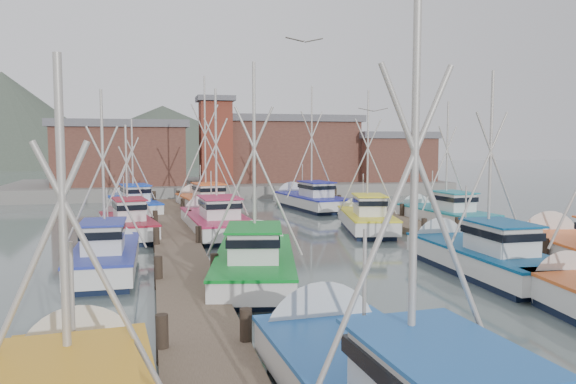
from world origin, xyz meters
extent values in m
plane|color=#485655|center=(0.00, 0.00, 0.00)|extent=(260.00, 260.00, 0.00)
cube|color=#4F3F31|center=(-7.00, 4.00, 0.20)|extent=(2.20, 46.00, 0.40)
cylinder|color=black|center=(-8.00, -9.00, 0.45)|extent=(0.30, 0.30, 1.50)
cylinder|color=black|center=(-8.00, -2.00, 0.45)|extent=(0.30, 0.30, 1.50)
cylinder|color=black|center=(-8.00, 5.00, 0.45)|extent=(0.30, 0.30, 1.50)
cylinder|color=black|center=(-8.00, 12.00, 0.45)|extent=(0.30, 0.30, 1.50)
cylinder|color=black|center=(-8.00, 19.00, 0.45)|extent=(0.30, 0.30, 1.50)
cylinder|color=black|center=(-8.00, 26.00, 0.45)|extent=(0.30, 0.30, 1.50)
cylinder|color=black|center=(-6.00, -9.00, 0.45)|extent=(0.30, 0.30, 1.50)
cylinder|color=black|center=(-6.00, -2.00, 0.45)|extent=(0.30, 0.30, 1.50)
cylinder|color=black|center=(-6.00, 5.00, 0.45)|extent=(0.30, 0.30, 1.50)
cylinder|color=black|center=(-6.00, 12.00, 0.45)|extent=(0.30, 0.30, 1.50)
cylinder|color=black|center=(-6.00, 19.00, 0.45)|extent=(0.30, 0.30, 1.50)
cylinder|color=black|center=(-6.00, 26.00, 0.45)|extent=(0.30, 0.30, 1.50)
cube|color=#4F3F31|center=(7.00, 4.00, 0.20)|extent=(2.20, 46.00, 0.40)
cylinder|color=black|center=(6.00, -2.00, 0.45)|extent=(0.30, 0.30, 1.50)
cylinder|color=black|center=(6.00, 5.00, 0.45)|extent=(0.30, 0.30, 1.50)
cylinder|color=black|center=(6.00, 12.00, 0.45)|extent=(0.30, 0.30, 1.50)
cylinder|color=black|center=(6.00, 19.00, 0.45)|extent=(0.30, 0.30, 1.50)
cylinder|color=black|center=(6.00, 26.00, 0.45)|extent=(0.30, 0.30, 1.50)
cylinder|color=black|center=(8.00, -2.00, 0.45)|extent=(0.30, 0.30, 1.50)
cylinder|color=black|center=(8.00, 5.00, 0.45)|extent=(0.30, 0.30, 1.50)
cylinder|color=black|center=(8.00, 12.00, 0.45)|extent=(0.30, 0.30, 1.50)
cylinder|color=black|center=(8.00, 19.00, 0.45)|extent=(0.30, 0.30, 1.50)
cylinder|color=black|center=(8.00, 26.00, 0.45)|extent=(0.30, 0.30, 1.50)
cube|color=slate|center=(0.00, 37.00, 0.60)|extent=(44.00, 16.00, 1.20)
cube|color=brown|center=(-11.00, 35.00, 3.95)|extent=(12.00, 8.00, 5.50)
cube|color=#5D5D62|center=(-11.00, 35.00, 7.05)|extent=(12.72, 8.48, 0.70)
cube|color=brown|center=(6.00, 37.00, 4.30)|extent=(14.00, 9.00, 6.20)
cube|color=#5D5D62|center=(6.00, 37.00, 7.75)|extent=(14.84, 9.54, 0.70)
cube|color=brown|center=(17.00, 34.00, 3.45)|extent=(8.00, 6.00, 4.50)
cube|color=#5D5D62|center=(17.00, 34.00, 6.05)|extent=(8.48, 6.36, 0.70)
cube|color=maroon|center=(-2.00, 33.00, 5.20)|extent=(3.00, 3.00, 8.00)
cube|color=#5D5D62|center=(-2.00, 33.00, 9.45)|extent=(3.60, 3.60, 0.50)
cone|color=#475143|center=(-40.00, 115.00, 0.00)|extent=(110.00, 110.00, 42.00)
cone|color=#475143|center=(-5.00, 130.00, 0.00)|extent=(140.00, 140.00, 30.00)
cone|color=#475143|center=(35.00, 120.00, 0.00)|extent=(90.00, 90.00, 24.00)
cone|color=silver|center=(-4.37, -9.30, 0.55)|extent=(2.92, 1.26, 2.86)
cube|color=black|center=(-4.05, -14.98, 1.88)|extent=(2.13, 3.13, 0.28)
cube|color=#205CAA|center=(-4.05, -14.98, 2.24)|extent=(2.26, 3.32, 0.07)
cylinder|color=#A9A39B|center=(-4.10, -14.06, 4.57)|extent=(0.13, 0.13, 6.94)
cylinder|color=#A9A39B|center=(-4.69, -14.09, 3.76)|extent=(2.49, 0.23, 5.43)
cylinder|color=#A9A39B|center=(-3.52, -14.03, 3.76)|extent=(2.49, 0.23, 5.43)
cylinder|color=#A9A39B|center=(-4.20, -12.23, 2.30)|extent=(0.08, 0.08, 2.56)
cone|color=silver|center=(4.86, -6.48, 0.55)|extent=(2.55, 1.33, 2.45)
cone|color=silver|center=(-9.75, -9.44, 0.55)|extent=(2.65, 1.30, 2.57)
cube|color=orange|center=(-9.35, -14.53, 2.24)|extent=(2.10, 3.02, 0.07)
cylinder|color=#A9A39B|center=(-9.41, -13.71, 3.79)|extent=(0.13, 0.13, 5.39)
cylinder|color=#A9A39B|center=(-9.98, -13.75, 3.16)|extent=(1.95, 0.25, 4.22)
cylinder|color=#A9A39B|center=(-8.85, -13.66, 3.16)|extent=(1.95, 0.25, 4.22)
cylinder|color=#A9A39B|center=(-9.55, -12.07, 2.30)|extent=(0.08, 0.08, 2.47)
cube|color=black|center=(-4.46, -1.79, 0.05)|extent=(3.88, 7.79, 0.70)
cube|color=silver|center=(-4.46, -1.79, 0.70)|extent=(4.41, 8.85, 0.80)
cube|color=#088222|center=(-4.46, -1.79, 1.08)|extent=(4.51, 8.95, 0.10)
cone|color=silver|center=(-3.61, 2.35, 0.55)|extent=(2.81, 1.61, 2.65)
cube|color=silver|center=(-4.67, -2.79, 1.65)|extent=(2.19, 2.83, 1.10)
cube|color=black|center=(-4.67, -2.79, 1.88)|extent=(2.35, 3.10, 0.28)
cube|color=#088222|center=(-4.67, -2.79, 2.24)|extent=(2.49, 3.29, 0.07)
cylinder|color=#A9A39B|center=(-4.50, -1.96, 4.63)|extent=(0.14, 0.14, 7.05)
cylinder|color=#A9A39B|center=(-5.03, -1.85, 3.80)|extent=(2.48, 0.60, 5.51)
cylinder|color=#A9A39B|center=(-3.97, -2.07, 3.80)|extent=(2.48, 0.60, 5.51)
cylinder|color=#A9A39B|center=(-4.15, -0.30, 2.30)|extent=(0.08, 0.08, 2.36)
cube|color=black|center=(4.56, -2.87, 0.05)|extent=(2.39, 7.30, 0.70)
cube|color=silver|center=(4.56, -2.87, 0.70)|extent=(2.72, 8.29, 0.80)
cube|color=navy|center=(4.56, -2.87, 1.08)|extent=(2.80, 8.38, 0.10)
cone|color=silver|center=(4.57, 1.27, 0.55)|extent=(2.59, 1.11, 2.59)
cube|color=silver|center=(4.56, -3.87, 1.65)|extent=(1.68, 2.49, 1.10)
cube|color=black|center=(4.56, -3.87, 1.88)|extent=(1.79, 2.74, 0.28)
cube|color=navy|center=(4.56, -3.87, 2.24)|extent=(1.90, 2.91, 0.07)
cylinder|color=#A9A39B|center=(4.56, -3.04, 4.54)|extent=(0.12, 0.12, 6.88)
cylinder|color=#A9A39B|center=(4.03, -3.04, 3.73)|extent=(2.46, 0.09, 5.38)
cylinder|color=#A9A39B|center=(5.09, -3.04, 3.73)|extent=(2.46, 0.09, 5.38)
cylinder|color=#A9A39B|center=(4.57, -1.38, 2.30)|extent=(0.07, 0.07, 2.31)
cube|color=black|center=(-9.99, 0.75, 0.05)|extent=(2.09, 6.30, 0.70)
cube|color=silver|center=(-9.99, 0.75, 0.70)|extent=(2.37, 7.16, 0.80)
cube|color=#232F97|center=(-9.99, 0.75, 1.08)|extent=(2.44, 7.24, 0.10)
cone|color=silver|center=(-9.96, 4.32, 0.55)|extent=(2.24, 1.12, 2.23)
cube|color=silver|center=(-10.00, -0.11, 1.65)|extent=(1.46, 2.15, 1.10)
cube|color=black|center=(-10.00, -0.11, 1.88)|extent=(1.55, 2.37, 0.28)
cube|color=#232F97|center=(-10.00, -0.11, 2.24)|extent=(1.64, 2.51, 0.07)
cylinder|color=#A9A39B|center=(-9.99, 0.61, 4.19)|extent=(0.11, 0.11, 6.19)
cylinder|color=#A9A39B|center=(-10.48, 0.61, 3.47)|extent=(2.21, 0.10, 4.84)
cylinder|color=#A9A39B|center=(-9.50, 0.60, 3.47)|extent=(2.21, 0.10, 4.84)
cylinder|color=#A9A39B|center=(-9.98, 2.04, 2.30)|extent=(0.06, 0.06, 2.14)
cone|color=silver|center=(10.25, 1.00, 0.55)|extent=(3.08, 1.59, 2.94)
cube|color=black|center=(-4.62, 9.69, 0.05)|extent=(3.10, 8.13, 0.70)
cube|color=silver|center=(-4.62, 9.69, 0.70)|extent=(3.52, 9.24, 0.80)
cube|color=#B11D49|center=(-4.62, 9.69, 1.08)|extent=(3.61, 9.33, 0.10)
cone|color=silver|center=(-4.90, 14.21, 0.55)|extent=(2.90, 1.28, 2.83)
cube|color=silver|center=(-4.55, 8.60, 1.65)|extent=(2.00, 2.83, 1.10)
cube|color=black|center=(-4.55, 8.60, 1.88)|extent=(2.13, 3.11, 0.28)
cube|color=#B11D49|center=(-4.55, 8.60, 2.24)|extent=(2.26, 3.30, 0.07)
cylinder|color=#A9A39B|center=(-4.61, 9.51, 4.68)|extent=(0.13, 0.13, 7.15)
cylinder|color=#A9A39B|center=(-5.18, 9.47, 3.84)|extent=(2.56, 0.26, 5.59)
cylinder|color=#A9A39B|center=(-4.03, 9.54, 3.84)|extent=(2.56, 0.26, 5.59)
cylinder|color=#A9A39B|center=(-4.72, 11.32, 2.30)|extent=(0.08, 0.08, 2.53)
cube|color=black|center=(4.14, 8.63, 0.05)|extent=(3.50, 6.97, 0.70)
cube|color=silver|center=(4.14, 8.63, 0.70)|extent=(3.98, 7.92, 0.80)
cube|color=yellow|center=(4.14, 8.63, 1.08)|extent=(4.07, 8.01, 0.10)
cone|color=silver|center=(4.93, 12.33, 0.55)|extent=(2.54, 1.57, 2.37)
cube|color=silver|center=(3.96, 7.74, 1.65)|extent=(1.97, 2.54, 1.10)
cube|color=black|center=(3.96, 7.74, 1.88)|extent=(2.11, 2.78, 0.28)
cube|color=yellow|center=(3.96, 7.74, 2.24)|extent=(2.24, 2.95, 0.07)
cylinder|color=#A9A39B|center=(4.11, 8.48, 4.68)|extent=(0.13, 0.13, 7.17)
cylinder|color=#A9A39B|center=(3.64, 8.58, 3.84)|extent=(2.51, 0.61, 5.60)
cylinder|color=#A9A39B|center=(4.59, 8.38, 3.84)|extent=(2.51, 0.61, 5.60)
cylinder|color=#A9A39B|center=(4.43, 9.96, 2.30)|extent=(0.07, 0.07, 2.11)
cube|color=black|center=(-9.51, 9.69, 0.05)|extent=(3.08, 6.57, 0.70)
cube|color=silver|center=(-9.51, 9.69, 0.70)|extent=(3.50, 7.46, 0.80)
cube|color=maroon|center=(-9.51, 9.69, 1.08)|extent=(3.58, 7.54, 0.10)
cone|color=silver|center=(-10.11, 13.22, 0.55)|extent=(2.39, 1.46, 2.24)
cube|color=silver|center=(-9.37, 8.84, 1.65)|extent=(1.78, 2.36, 1.10)
cube|color=black|center=(-9.37, 8.84, 1.88)|extent=(1.91, 2.59, 0.28)
cube|color=maroon|center=(-9.37, 8.84, 2.24)|extent=(2.03, 2.75, 0.07)
cylinder|color=#A9A39B|center=(-9.49, 9.55, 3.66)|extent=(0.12, 0.12, 5.11)
cylinder|color=#A9A39B|center=(-9.98, 9.47, 3.05)|extent=(1.83, 0.39, 4.00)
cylinder|color=#A9A39B|center=(-9.00, 9.63, 3.05)|extent=(1.83, 0.39, 4.00)
cylinder|color=#A9A39B|center=(-9.73, 10.96, 2.30)|extent=(0.07, 0.07, 2.15)
cube|color=black|center=(9.63, 9.36, 0.05)|extent=(2.83, 7.03, 0.70)
cube|color=silver|center=(9.63, 9.36, 0.70)|extent=(3.22, 7.99, 0.80)
cube|color=#147C89|center=(9.63, 9.36, 1.08)|extent=(3.30, 8.08, 0.10)
cone|color=silver|center=(9.30, 13.25, 0.55)|extent=(2.55, 1.31, 2.47)
cube|color=silver|center=(9.71, 8.43, 1.65)|extent=(1.79, 2.47, 1.10)
cube|color=black|center=(9.71, 8.43, 1.88)|extent=(1.91, 2.71, 0.28)
cube|color=#147C89|center=(9.71, 8.43, 2.24)|extent=(2.02, 2.87, 0.07)
cylinder|color=#A9A39B|center=(9.65, 9.21, 4.44)|extent=(0.12, 0.12, 6.68)
cylinder|color=#A9A39B|center=(9.12, 9.16, 3.66)|extent=(2.39, 0.29, 5.22)
cylinder|color=#A9A39B|center=(10.17, 9.25, 3.66)|extent=(2.39, 0.29, 5.22)
cylinder|color=#A9A39B|center=(9.51, 10.76, 2.30)|extent=(0.07, 0.07, 2.28)
cube|color=black|center=(-4.25, 20.24, 0.05)|extent=(3.57, 7.99, 0.70)
cube|color=silver|center=(-4.25, 20.24, 0.70)|extent=(4.05, 9.08, 0.80)
cube|color=#E5591D|center=(-4.25, 20.24, 1.08)|extent=(4.15, 9.18, 0.10)
cone|color=silver|center=(-4.86, 24.58, 0.55)|extent=(2.87, 1.47, 2.74)
cube|color=silver|center=(-4.10, 19.20, 1.65)|extent=(2.12, 2.85, 1.10)
cube|color=black|center=(-4.10, 19.20, 1.88)|extent=(2.27, 3.13, 0.28)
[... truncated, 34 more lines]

